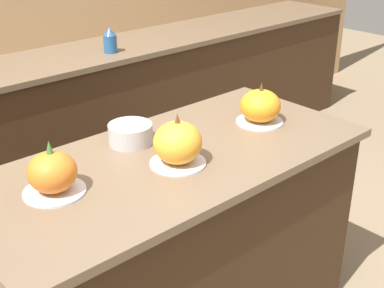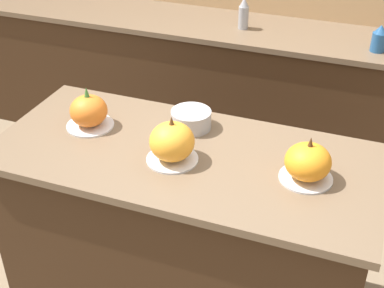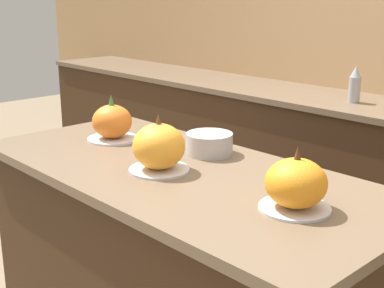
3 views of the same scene
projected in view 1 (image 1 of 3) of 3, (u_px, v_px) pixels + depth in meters
name	position (u px, v px, depth m)	size (l,w,h in m)	color
kitchen_island	(174.00, 253.00, 2.27)	(1.64, 0.75, 0.92)	#382314
back_counter	(15.00, 142.00, 3.29)	(6.00, 0.60, 0.93)	#382314
pumpkin_cake_left	(52.00, 173.00, 1.80)	(0.21, 0.21, 0.20)	silver
pumpkin_cake_center	(178.00, 144.00, 1.99)	(0.21, 0.21, 0.20)	silver
pumpkin_cake_right	(260.00, 107.00, 2.36)	(0.21, 0.21, 0.19)	silver
bottle_short	(110.00, 41.00, 3.39)	(0.09, 0.09, 0.16)	#235184
mixing_bowl	(131.00, 134.00, 2.17)	(0.18, 0.18, 0.08)	#ADADB2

